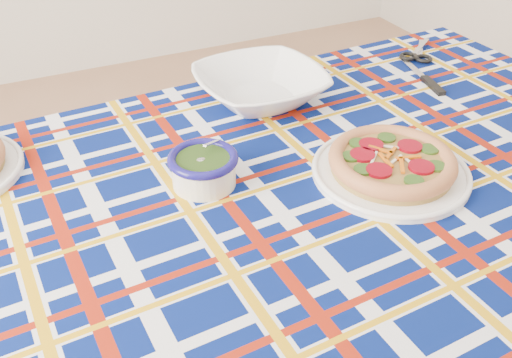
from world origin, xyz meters
name	(u,v)px	position (x,y,z in m)	size (l,w,h in m)	color
floor	(221,327)	(0.00, 0.00, 0.00)	(4.00, 4.00, 0.00)	#9E7052
dining_table	(303,225)	(0.03, -0.37, 0.66)	(1.59, 1.04, 0.73)	brown
tablecloth	(303,214)	(0.03, -0.37, 0.68)	(1.58, 1.00, 0.10)	#041354
main_focaccia_plate	(392,162)	(0.20, -0.39, 0.76)	(0.29, 0.29, 0.06)	olive
pesto_bowl	(203,166)	(-0.12, -0.27, 0.77)	(0.12, 0.12, 0.07)	black
serving_bowl	(260,86)	(0.11, -0.02, 0.77)	(0.28, 0.28, 0.07)	white
table_knife	(413,68)	(0.53, -0.04, 0.74)	(0.23, 0.02, 0.01)	silver
kitchen_scissors	(421,47)	(0.62, 0.05, 0.74)	(0.19, 0.09, 0.02)	silver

